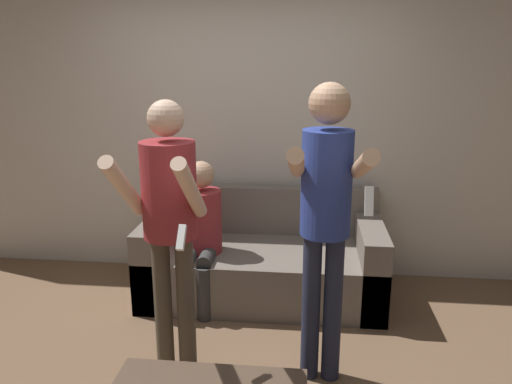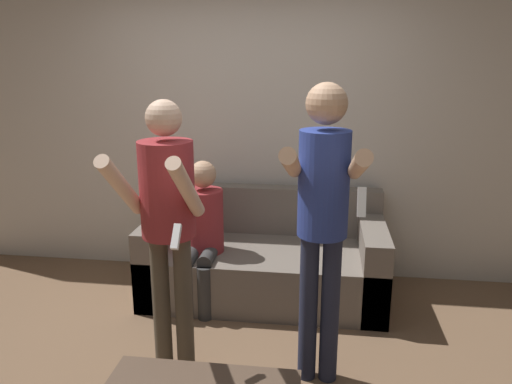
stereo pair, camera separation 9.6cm
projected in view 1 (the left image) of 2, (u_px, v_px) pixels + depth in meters
The scene contains 6 objects.
ground_plane at pixel (212, 384), 3.01m from camera, with size 14.00×14.00×0.00m, color brown.
wall_back at pixel (246, 123), 4.32m from camera, with size 6.40×0.06×2.70m.
couch at pixel (263, 261), 4.11m from camera, with size 1.91×0.93×0.83m.
person_standing_left at pixel (169, 211), 2.88m from camera, with size 0.44×0.65×1.68m.
person_standing_right at pixel (326, 205), 2.77m from camera, with size 0.40×0.76×1.78m.
person_seated at pixel (201, 229), 3.84m from camera, with size 0.30×0.53×1.14m.
Camera 1 is at (0.54, -2.56, 1.91)m, focal length 35.00 mm.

